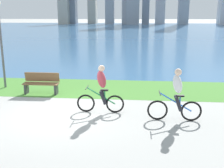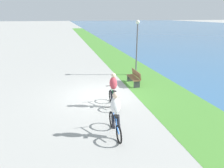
# 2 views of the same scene
# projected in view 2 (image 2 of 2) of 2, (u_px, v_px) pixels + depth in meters

# --- Properties ---
(ground_plane) EXTENTS (300.00, 300.00, 0.00)m
(ground_plane) POSITION_uv_depth(u_px,v_px,m) (101.00, 95.00, 11.21)
(ground_plane) COLOR #9E9E99
(grass_strip_bayside) EXTENTS (120.00, 3.29, 0.01)m
(grass_strip_bayside) POSITION_uv_depth(u_px,v_px,m) (158.00, 90.00, 11.99)
(grass_strip_bayside) COLOR #478433
(grass_strip_bayside) RESTS_ON ground
(cyclist_lead) EXTENTS (1.65, 0.52, 1.67)m
(cyclist_lead) POSITION_uv_depth(u_px,v_px,m) (113.00, 90.00, 9.60)
(cyclist_lead) COLOR black
(cyclist_lead) RESTS_ON ground
(cyclist_trailing) EXTENTS (1.72, 0.52, 1.70)m
(cyclist_trailing) POSITION_uv_depth(u_px,v_px,m) (115.00, 114.00, 7.23)
(cyclist_trailing) COLOR black
(cyclist_trailing) RESTS_ON ground
(bench_near_path) EXTENTS (1.50, 0.47, 0.90)m
(bench_near_path) POSITION_uv_depth(u_px,v_px,m) (134.00, 78.00, 12.81)
(bench_near_path) COLOR brown
(bench_near_path) RESTS_ON ground
(lamppost_tall) EXTENTS (0.28, 0.28, 3.89)m
(lamppost_tall) POSITION_uv_depth(u_px,v_px,m) (137.00, 40.00, 14.21)
(lamppost_tall) COLOR #595960
(lamppost_tall) RESTS_ON ground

